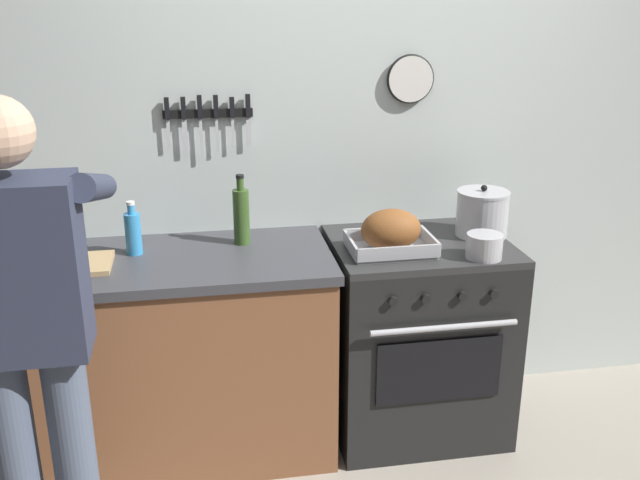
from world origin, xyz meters
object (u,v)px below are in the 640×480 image
(stove, at_px, (416,336))
(saucepan, at_px, (484,246))
(cutting_board, at_px, (65,265))
(bottle_vinegar, at_px, (1,241))
(stock_pot, at_px, (482,213))
(roasting_pan, at_px, (391,233))
(bottle_dish_soap, at_px, (133,232))
(person_cook, at_px, (28,323))
(bottle_olive_oil, at_px, (241,215))

(stove, distance_m, saucepan, 0.58)
(cutting_board, height_order, bottle_vinegar, bottle_vinegar)
(cutting_board, bearing_deg, stock_pot, 2.93)
(stove, relative_size, stock_pot, 3.92)
(roasting_pan, bearing_deg, cutting_board, 177.88)
(cutting_board, distance_m, bottle_dish_soap, 0.30)
(person_cook, xyz_separation_m, cutting_board, (0.01, 0.61, -0.04))
(bottle_vinegar, bearing_deg, bottle_dish_soap, 3.53)
(saucepan, xyz_separation_m, cutting_board, (-1.66, 0.18, -0.04))
(person_cook, bearing_deg, cutting_board, -5.51)
(stove, bearing_deg, saucepan, -49.20)
(cutting_board, bearing_deg, bottle_vinegar, 161.69)
(roasting_pan, height_order, bottle_dish_soap, bottle_dish_soap)
(stove, relative_size, bottle_vinegar, 3.86)
(saucepan, bearing_deg, person_cook, -165.83)
(person_cook, bearing_deg, saucepan, -79.96)
(cutting_board, height_order, bottle_dish_soap, bottle_dish_soap)
(person_cook, bearing_deg, roasting_pan, -71.22)
(person_cook, bearing_deg, bottle_dish_soap, -25.09)
(roasting_pan, distance_m, bottle_dish_soap, 1.06)
(stock_pot, xyz_separation_m, bottle_dish_soap, (-1.50, 0.02, -0.01))
(stock_pot, distance_m, cutting_board, 1.76)
(roasting_pan, xyz_separation_m, stock_pot, (0.45, 0.14, 0.02))
(cutting_board, bearing_deg, bottle_dish_soap, 23.18)
(stove, relative_size, bottle_olive_oil, 2.98)
(stove, height_order, saucepan, saucepan)
(roasting_pan, relative_size, bottle_dish_soap, 1.57)
(bottle_vinegar, bearing_deg, bottle_olive_oil, 5.03)
(stock_pot, relative_size, bottle_olive_oil, 0.76)
(cutting_board, xyz_separation_m, bottle_olive_oil, (0.71, 0.16, 0.12))
(roasting_pan, bearing_deg, stock_pot, 17.00)
(bottle_dish_soap, bearing_deg, bottle_olive_oil, 6.72)
(cutting_board, bearing_deg, bottle_olive_oil, 13.07)
(stock_pot, xyz_separation_m, saucepan, (-0.10, -0.27, -0.05))
(person_cook, relative_size, roasting_pan, 4.72)
(stove, distance_m, bottle_olive_oil, 0.96)
(stock_pot, bearing_deg, roasting_pan, -163.00)
(bottle_dish_soap, bearing_deg, roasting_pan, -8.70)
(person_cook, distance_m, roasting_pan, 1.43)
(roasting_pan, xyz_separation_m, bottle_olive_oil, (-0.60, 0.21, 0.04))
(stove, xyz_separation_m, bottle_dish_soap, (-1.21, 0.07, 0.54))
(roasting_pan, relative_size, bottle_olive_oil, 1.17)
(cutting_board, bearing_deg, person_cook, -91.38)
(bottle_vinegar, distance_m, bottle_dish_soap, 0.50)
(bottle_olive_oil, bearing_deg, saucepan, -20.03)
(bottle_vinegar, bearing_deg, stove, -1.35)
(stock_pot, height_order, cutting_board, stock_pot)
(bottle_olive_oil, bearing_deg, bottle_vinegar, -174.97)
(roasting_pan, xyz_separation_m, saucepan, (0.35, -0.14, -0.03))
(bottle_vinegar, height_order, bottle_olive_oil, bottle_olive_oil)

